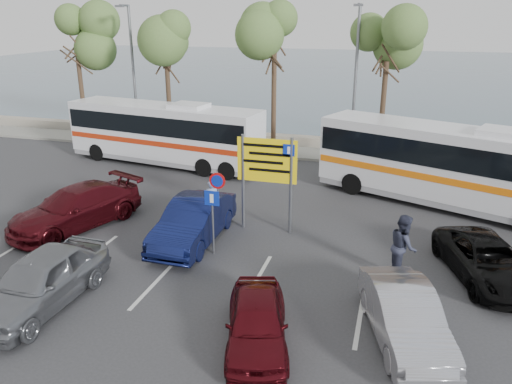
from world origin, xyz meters
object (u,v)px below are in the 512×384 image
(suv_black, at_px, (488,261))
(car_silver_b, at_px, (405,316))
(direction_sign, at_px, (267,168))
(pedestrian_far, at_px, (403,246))
(street_lamp_left, at_px, (133,69))
(car_red, at_px, (257,322))
(car_blue, at_px, (194,221))
(pedestrian_near, at_px, (212,201))
(car_maroon, at_px, (76,208))
(coach_bus_left, at_px, (164,135))
(coach_bus_right, at_px, (454,169))
(street_lamp_right, at_px, (355,76))
(car_silver_a, at_px, (41,281))

(suv_black, distance_m, car_silver_b, 4.54)
(direction_sign, distance_m, pedestrian_far, 5.54)
(street_lamp_left, xyz_separation_m, car_silver_b, (15.99, -15.87, -3.92))
(car_red, distance_m, pedestrian_far, 5.61)
(suv_black, bearing_deg, car_blue, 161.99)
(pedestrian_far, bearing_deg, pedestrian_near, 59.45)
(street_lamp_left, xyz_separation_m, direction_sign, (11.00, -10.32, -2.17))
(street_lamp_left, relative_size, direction_sign, 2.23)
(car_maroon, bearing_deg, car_silver_b, 2.99)
(direction_sign, bearing_deg, car_maroon, -166.38)
(direction_sign, bearing_deg, coach_bus_left, 137.22)
(street_lamp_left, xyz_separation_m, suv_black, (18.39, -12.02, -3.99))
(pedestrian_near, bearing_deg, car_blue, 61.53)
(car_silver_b, relative_size, pedestrian_near, 2.42)
(car_maroon, bearing_deg, coach_bus_right, 44.87)
(direction_sign, xyz_separation_m, suv_black, (7.39, -1.70, -1.82))
(street_lamp_left, distance_m, suv_black, 22.33)
(car_maroon, bearing_deg, street_lamp_left, 129.20)
(car_red, height_order, suv_black, car_red)
(car_silver_b, bearing_deg, coach_bus_left, 117.92)
(street_lamp_right, relative_size, coach_bus_right, 0.70)
(coach_bus_right, height_order, pedestrian_near, coach_bus_right)
(coach_bus_right, height_order, pedestrian_far, coach_bus_right)
(car_silver_a, relative_size, pedestrian_far, 2.25)
(coach_bus_left, bearing_deg, street_lamp_right, 19.57)
(direction_sign, height_order, car_silver_a, direction_sign)
(coach_bus_left, xyz_separation_m, car_blue, (5.30, -8.64, -0.79))
(car_maroon, relative_size, car_red, 1.44)
(coach_bus_left, height_order, suv_black, coach_bus_left)
(street_lamp_right, distance_m, pedestrian_far, 13.34)
(street_lamp_left, distance_m, car_red, 21.52)
(coach_bus_right, xyz_separation_m, suv_black, (0.63, -6.15, -1.02))
(car_blue, height_order, suv_black, car_blue)
(street_lamp_left, height_order, car_blue, street_lamp_left)
(street_lamp_right, relative_size, coach_bus_left, 0.73)
(car_silver_a, height_order, car_maroon, car_silver_a)
(car_silver_a, bearing_deg, street_lamp_left, 112.20)
(car_maroon, height_order, car_silver_b, car_maroon)
(car_silver_a, bearing_deg, car_maroon, 117.23)
(suv_black, bearing_deg, direction_sign, 149.05)
(pedestrian_near, bearing_deg, car_red, 89.39)
(street_lamp_right, relative_size, suv_black, 1.81)
(car_silver_a, height_order, car_blue, car_blue)
(car_silver_b, bearing_deg, car_silver_a, 169.75)
(coach_bus_left, relative_size, pedestrian_near, 6.47)
(direction_sign, xyz_separation_m, car_red, (1.56, -6.70, -1.81))
(direction_sign, bearing_deg, car_blue, -142.40)
(car_blue, xyz_separation_m, car_red, (3.76, -5.00, -0.15))
(street_lamp_right, height_order, direction_sign, street_lamp_right)
(car_silver_a, relative_size, car_maroon, 0.86)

